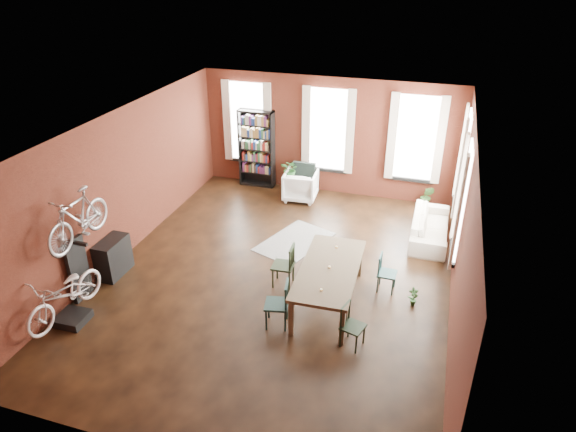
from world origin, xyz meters
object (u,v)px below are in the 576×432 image
at_px(white_armchair, 301,184).
at_px(plant_stand, 291,188).
at_px(dining_chair_a, 277,304).
at_px(bike_trainer, 73,318).
at_px(cream_sofa, 431,223).
at_px(console_table, 113,257).
at_px(dining_table, 329,286).
at_px(dining_chair_d, 387,273).
at_px(dining_chair_b, 283,265).
at_px(bicycle_floor, 60,275).
at_px(dining_chair_c, 353,327).
at_px(bookshelf, 257,149).

height_order(white_armchair, plant_stand, white_armchair).
xyz_separation_m(dining_chair_a, bike_trainer, (-3.61, -1.05, -0.38)).
relative_size(white_armchair, cream_sofa, 0.42).
relative_size(dining_chair_a, cream_sofa, 0.44).
bearing_deg(bike_trainer, console_table, 96.10).
relative_size(dining_table, dining_chair_d, 2.99).
height_order(dining_chair_d, plant_stand, dining_chair_d).
distance_m(dining_chair_b, cream_sofa, 3.93).
xyz_separation_m(white_armchair, bicycle_floor, (-2.58, -6.28, 0.60)).
distance_m(dining_table, dining_chair_c, 1.24).
bearing_deg(dining_chair_a, cream_sofa, 137.32).
bearing_deg(white_armchair, cream_sofa, 157.71).
distance_m(dining_chair_a, white_armchair, 5.32).
bearing_deg(bike_trainer, cream_sofa, 40.16).
xyz_separation_m(bike_trainer, console_table, (-0.17, 1.61, 0.32)).
bearing_deg(white_armchair, dining_chair_a, 97.30).
relative_size(dining_chair_d, bookshelf, 0.36).
xyz_separation_m(dining_chair_b, cream_sofa, (2.73, 2.83, -0.05)).
relative_size(dining_chair_b, white_armchair, 1.03).
bearing_deg(bookshelf, white_armchair, -20.74).
bearing_deg(bike_trainer, bicycle_floor, -154.75).
relative_size(dining_chair_a, bicycle_floor, 0.51).
distance_m(dining_chair_a, console_table, 3.82).
bearing_deg(dining_chair_c, dining_chair_b, 67.16).
height_order(dining_chair_a, bicycle_floor, bicycle_floor).
xyz_separation_m(dining_chair_b, white_armchair, (-0.77, 3.98, -0.01)).
bearing_deg(bookshelf, dining_chair_d, -43.96).
distance_m(dining_chair_b, bicycle_floor, 4.11).
bearing_deg(plant_stand, bike_trainer, -109.88).
bearing_deg(dining_chair_d, bicycle_floor, 118.85).
height_order(dining_chair_c, bookshelf, bookshelf).
height_order(white_armchair, console_table, white_armchair).
height_order(dining_chair_c, cream_sofa, cream_sofa).
bearing_deg(dining_chair_d, cream_sofa, -14.20).
bearing_deg(dining_chair_c, bookshelf, 49.83).
xyz_separation_m(bookshelf, console_table, (-1.28, -5.20, -0.70)).
xyz_separation_m(dining_table, bike_trainer, (-4.35, -1.96, -0.32)).
distance_m(dining_table, dining_chair_b, 1.07).
bearing_deg(dining_chair_a, plant_stand, -177.33).
bearing_deg(bicycle_floor, white_armchair, 73.12).
bearing_deg(console_table, dining_chair_c, -7.69).
distance_m(dining_chair_d, bookshelf, 5.95).
relative_size(dining_table, bike_trainer, 4.44).
distance_m(dining_chair_a, cream_sofa, 4.75).
height_order(bike_trainer, plant_stand, plant_stand).
distance_m(white_armchair, bicycle_floor, 6.82).
relative_size(dining_table, cream_sofa, 1.13).
bearing_deg(bookshelf, dining_chair_c, -56.47).
relative_size(dining_chair_a, bike_trainer, 1.72).
bearing_deg(console_table, white_armchair, 59.61).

